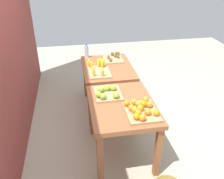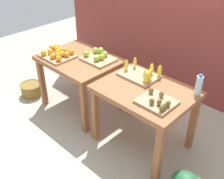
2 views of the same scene
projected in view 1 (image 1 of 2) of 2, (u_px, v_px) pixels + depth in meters
The scene contains 10 objects.
ground_plane at pixel (114, 126), 3.80m from camera, with size 8.00×8.00×0.00m, color #B0A993.
back_wall at pixel (3, 39), 2.86m from camera, with size 4.40×0.12×3.00m, color brown.
display_table_left at pixel (122, 111), 2.99m from camera, with size 1.04×0.80×0.79m.
display_table_right at pixel (108, 73), 3.95m from camera, with size 1.04×0.80×0.79m.
orange_bin at pixel (141, 110), 2.74m from camera, with size 0.45×0.38×0.11m.
apple_bin at pixel (107, 93), 3.08m from camera, with size 0.40×0.36×0.11m.
banana_crate at pixel (99, 70), 3.68m from camera, with size 0.44×0.33×0.17m.
kiwi_bin at pixel (113, 58), 4.12m from camera, with size 0.36×0.32×0.10m.
water_bottle at pixel (87, 51), 4.19m from camera, with size 0.07×0.07×0.24m.
watermelon_pile at pixel (113, 77), 5.04m from camera, with size 0.62×0.35×0.26m.
Camera 1 is at (-2.97, 0.55, 2.39)m, focal length 38.48 mm.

